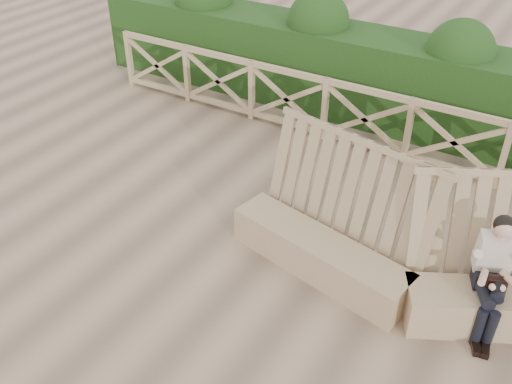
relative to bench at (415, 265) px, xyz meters
The scene contains 5 objects.
ground 1.98m from the bench, 158.65° to the right, with size 60.00×60.00×0.00m, color brown.
bench is the anchor object (origin of this frame).
woman 0.87m from the bench, ahead, with size 0.51×0.83×1.37m.
guardrail 3.33m from the bench, 122.81° to the left, with size 10.10×0.09×1.10m.
hedge 4.40m from the bench, 114.28° to the left, with size 12.00×1.20×1.50m, color black.
Camera 1 is at (2.81, -4.38, 4.75)m, focal length 40.00 mm.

